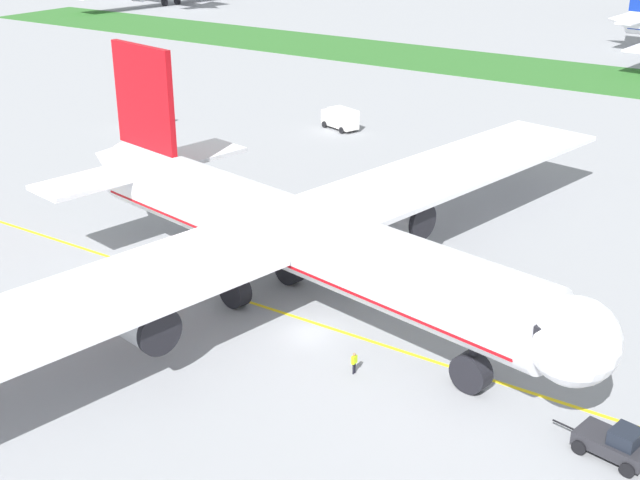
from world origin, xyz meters
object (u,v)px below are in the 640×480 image
service_truck_fuel_bowser (340,118)px  ground_crew_wingwalker_port (354,361)px  airliner_foreground (286,232)px  service_truck_catering_van (149,112)px  pushback_tug (616,443)px

service_truck_fuel_bowser → ground_crew_wingwalker_port: bearing=-56.5°
ground_crew_wingwalker_port → service_truck_fuel_bowser: bearing=123.5°
airliner_foreground → service_truck_catering_van: 60.31m
pushback_tug → airliner_foreground: bearing=169.4°
ground_crew_wingwalker_port → service_truck_fuel_bowser: size_ratio=0.26×
service_truck_fuel_bowser → airliner_foreground: bearing=-61.9°
pushback_tug → ground_crew_wingwalker_port: pushback_tug is taller
service_truck_fuel_bowser → service_truck_catering_van: service_truck_catering_van is taller
pushback_tug → service_truck_catering_van: service_truck_catering_van is taller
pushback_tug → ground_crew_wingwalker_port: (-17.56, -0.67, 0.00)m
ground_crew_wingwalker_port → airliner_foreground: bearing=149.6°
pushback_tug → ground_crew_wingwalker_port: size_ratio=3.83×
airliner_foreground → service_truck_catering_van: bearing=144.9°
pushback_tug → ground_crew_wingwalker_port: 17.58m
airliner_foreground → ground_crew_wingwalker_port: size_ratio=53.22×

